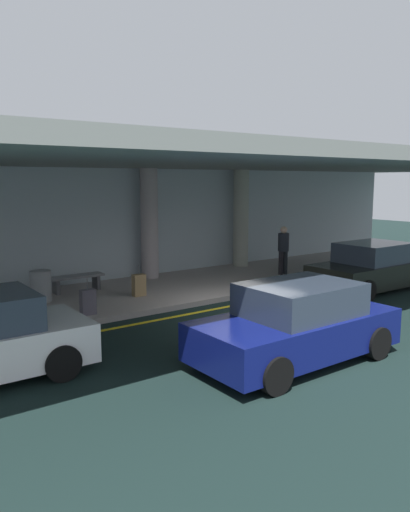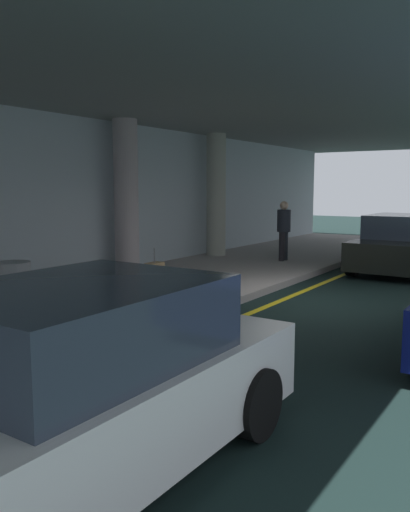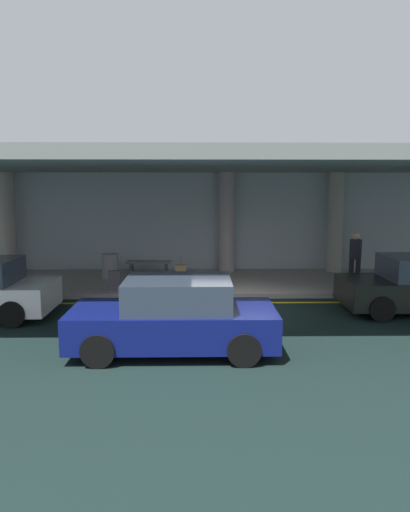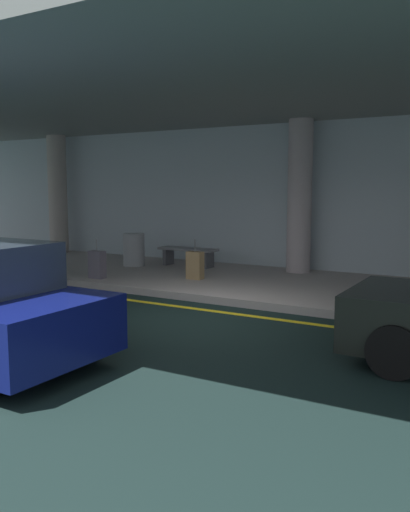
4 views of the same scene
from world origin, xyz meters
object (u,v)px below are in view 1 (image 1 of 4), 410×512
Objects in this scene: car_navy at (297,325)px; bench_metal at (76,280)px; suitcase_upright_secondary at (139,285)px; traveler_with_luggage at (283,247)px; suitcase_upright_primary at (88,302)px; car_black at (371,268)px; trash_bin_steel at (41,286)px; support_column_center at (241,218)px; support_column_left_mid at (149,224)px.

bench_metal is at bearing 103.58° from car_navy.
car_navy is at bearing -115.81° from suitcase_upright_secondary.
traveler_with_luggage reaches higher than car_navy.
bench_metal is (-1.20, 1.62, 0.04)m from suitcase_upright_secondary.
traveler_with_luggage reaches higher than suitcase_upright_primary.
bench_metal is at bearing 69.84° from suitcase_upright_primary.
traveler_with_luggage is at bearing 50.58° from car_navy.
car_black reaches higher than trash_bin_steel.
car_navy is 4.56× the size of suitcase_upright_primary.
car_black is (6.38, 2.89, 0.00)m from car_navy.
traveler_with_luggage is (-0.78, 3.03, 0.40)m from car_black.
suitcase_upright_primary is at bearing -46.36° from traveler_with_luggage.
suitcase_upright_primary is 1.06× the size of trash_bin_steel.
traveler_with_luggage reaches higher than suitcase_upright_secondary.
bench_metal is (0.77, 2.64, 0.04)m from suitcase_upright_primary.
car_black is at bearing 28.35° from car_navy.
support_column_center is 4.29× the size of trash_bin_steel.
suitcase_upright_secondary is at bearing -53.44° from bench_metal.
trash_bin_steel is at bearing -60.70° from traveler_with_luggage.
support_column_left_mid is 3.11m from suitcase_upright_secondary.
suitcase_upright_primary is at bearing -76.05° from trash_bin_steel.
car_navy is (-5.54, -8.15, -1.26)m from support_column_center.
car_navy is (-1.54, -8.15, -1.26)m from support_column_left_mid.
traveler_with_luggage is 7.74m from suitcase_upright_primary.
suitcase_upright_primary is (-7.60, -3.19, -1.51)m from support_column_center.
bench_metal is (-1.28, 7.59, -0.21)m from car_navy.
suitcase_upright_primary is (-3.60, -3.19, -1.51)m from support_column_left_mid.
support_column_center reaches higher than car_black.
support_column_center is at bearing -81.38° from car_black.
suitcase_upright_secondary is at bearing -126.83° from support_column_left_mid.
car_black is 2.44× the size of traveler_with_luggage.
support_column_center is 2.28× the size of bench_metal.
traveler_with_luggage is 1.87× the size of suitcase_upright_secondary.
trash_bin_steel is at bearing -24.82° from car_black.
car_black is 7.16m from suitcase_upright_secondary.
support_column_left_mid is at bearing 16.37° from trash_bin_steel.
support_column_center is 6.22m from suitcase_upright_secondary.
car_navy is 2.56× the size of bench_metal.
suitcase_upright_secondary is at bearing -25.94° from car_black.
support_column_left_mid is at bearing 180.00° from support_column_center.
car_black is 8.99m from bench_metal.
support_column_center is 0.89× the size of car_black.
car_navy is 2.44× the size of traveler_with_luggage.
bench_metal is at bearing -67.23° from traveler_with_luggage.
support_column_center is at bearing 8.45° from trash_bin_steel.
suitcase_upright_secondary reaches higher than trash_bin_steel.
support_column_center is 4.06× the size of suitcase_upright_secondary.
car_navy is 7.70m from bench_metal.
traveler_with_luggage is 8.23m from trash_bin_steel.
traveler_with_luggage reaches higher than car_black.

